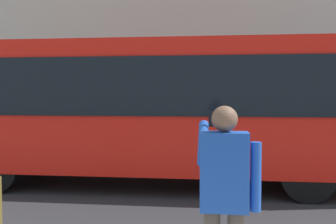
% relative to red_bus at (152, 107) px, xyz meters
% --- Properties ---
extents(ground_plane, '(60.00, 60.00, 0.00)m').
position_rel_red_bus_xyz_m(ground_plane, '(-1.79, -0.03, -1.68)').
color(ground_plane, '#2B2B2D').
extents(red_bus, '(9.05, 2.54, 3.08)m').
position_rel_red_bus_xyz_m(red_bus, '(0.00, 0.00, 0.00)').
color(red_bus, red).
rests_on(red_bus, ground_plane).
extents(pedestrian_photographer, '(0.53, 0.52, 1.70)m').
position_rel_red_bus_xyz_m(pedestrian_photographer, '(-1.42, 4.96, -0.54)').
color(pedestrian_photographer, '#4C4238').
rests_on(pedestrian_photographer, sidewalk_curb).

